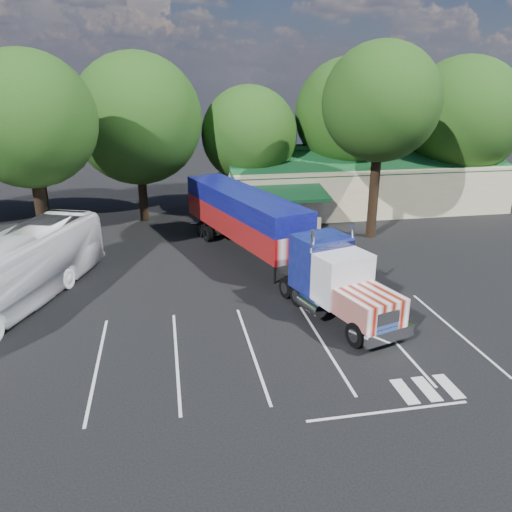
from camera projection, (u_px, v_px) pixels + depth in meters
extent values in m
plane|color=black|center=(232.00, 294.00, 27.00)|extent=(120.00, 120.00, 0.00)
cube|color=beige|center=(357.00, 183.00, 45.40)|extent=(24.00, 11.00, 4.00)
cube|color=#154A25|center=(369.00, 160.00, 42.34)|extent=(24.20, 6.25, 2.10)
cube|color=#154A25|center=(349.00, 152.00, 46.78)|extent=(24.20, 6.25, 2.10)
cube|color=beige|center=(286.00, 209.00, 38.95)|extent=(5.00, 2.50, 2.80)
cube|color=#154A25|center=(291.00, 194.00, 37.24)|extent=(5.40, 3.19, 0.80)
cylinder|color=black|center=(43.00, 196.00, 40.56)|extent=(0.70, 0.70, 4.00)
sphere|color=#173F12|center=(34.00, 131.00, 38.82)|extent=(8.40, 8.40, 8.40)
cylinder|color=black|center=(143.00, 194.00, 40.41)|extent=(0.70, 0.70, 4.30)
sphere|color=#173F12|center=(137.00, 119.00, 38.42)|extent=(10.00, 10.00, 10.00)
cylinder|color=black|center=(249.00, 191.00, 43.28)|extent=(0.70, 0.70, 3.60)
sphere|color=#173F12|center=(249.00, 134.00, 41.66)|extent=(8.00, 8.00, 8.00)
cylinder|color=black|center=(346.00, 181.00, 45.15)|extent=(0.70, 0.70, 4.50)
sphere|color=#173F12|center=(350.00, 114.00, 43.18)|extent=(9.60, 9.60, 9.60)
cylinder|color=black|center=(454.00, 183.00, 45.86)|extent=(0.70, 0.70, 3.90)
sphere|color=#173F12|center=(463.00, 117.00, 43.89)|extent=(10.40, 10.40, 10.40)
cylinder|color=black|center=(43.00, 221.00, 29.73)|extent=(0.70, 0.70, 6.00)
sphere|color=#173F12|center=(28.00, 120.00, 27.76)|extent=(7.60, 7.60, 7.60)
cylinder|color=black|center=(374.00, 193.00, 35.76)|extent=(0.70, 0.70, 6.50)
sphere|color=#173F12|center=(381.00, 102.00, 33.65)|extent=(8.00, 8.00, 8.00)
cube|color=black|center=(336.00, 300.00, 24.45)|extent=(3.08, 7.14, 0.26)
cube|color=white|center=(389.00, 336.00, 21.29)|extent=(2.52, 0.99, 0.56)
cube|color=white|center=(387.00, 321.00, 21.25)|extent=(1.21, 0.48, 0.92)
cube|color=white|center=(370.00, 306.00, 22.16)|extent=(2.97, 3.03, 1.18)
cube|color=silver|center=(343.00, 278.00, 23.66)|extent=(2.92, 2.31, 2.35)
cube|color=black|center=(352.00, 272.00, 22.93)|extent=(2.27, 0.77, 1.02)
cube|color=white|center=(333.00, 246.00, 23.94)|extent=(2.57, 0.88, 0.26)
cube|color=navy|center=(321.00, 262.00, 25.13)|extent=(3.04, 2.70, 2.76)
cylinder|color=white|center=(312.00, 265.00, 23.73)|extent=(0.23, 0.23, 3.47)
cylinder|color=white|center=(351.00, 257.00, 24.75)|extent=(0.23, 0.23, 3.47)
cylinder|color=white|center=(311.00, 305.00, 23.93)|extent=(1.12, 1.76, 0.67)
cylinder|color=white|center=(357.00, 294.00, 25.14)|extent=(1.12, 1.76, 0.67)
cube|color=silver|center=(243.00, 221.00, 32.58)|extent=(6.38, 13.29, 1.53)
cube|color=#0E0A66|center=(243.00, 201.00, 32.11)|extent=(6.38, 13.29, 1.23)
cube|color=black|center=(217.00, 225.00, 36.61)|extent=(2.22, 3.78, 0.36)
cube|color=black|center=(275.00, 272.00, 28.16)|extent=(0.15, 0.15, 1.43)
cube|color=black|center=(296.00, 268.00, 28.79)|extent=(0.15, 0.15, 1.43)
cube|color=white|center=(205.00, 222.00, 38.70)|extent=(2.38, 0.84, 0.12)
cylinder|color=black|center=(356.00, 335.00, 21.58)|extent=(0.67, 1.18, 1.12)
cylinder|color=black|center=(394.00, 324.00, 22.51)|extent=(0.67, 1.18, 1.12)
cylinder|color=black|center=(298.00, 295.00, 25.50)|extent=(0.67, 1.18, 1.12)
cylinder|color=black|center=(333.00, 288.00, 26.44)|extent=(0.67, 1.18, 1.12)
cylinder|color=black|center=(287.00, 288.00, 26.44)|extent=(0.67, 1.18, 1.12)
cylinder|color=black|center=(321.00, 280.00, 27.37)|extent=(0.67, 1.18, 1.12)
cylinder|color=black|center=(208.00, 234.00, 35.56)|extent=(0.67, 1.18, 1.12)
cylinder|color=black|center=(235.00, 230.00, 36.50)|extent=(0.67, 1.18, 1.12)
cylinder|color=black|center=(202.00, 229.00, 36.58)|extent=(0.67, 1.18, 1.12)
cylinder|color=black|center=(228.00, 226.00, 37.52)|extent=(0.67, 1.18, 1.12)
imported|color=black|center=(322.00, 287.00, 26.00)|extent=(0.44, 0.60, 1.54)
imported|color=black|center=(286.00, 249.00, 32.74)|extent=(1.37, 1.87, 0.94)
imported|color=white|center=(11.00, 272.00, 24.95)|extent=(7.76, 13.68, 3.74)
imported|color=#ACB0B4|center=(351.00, 208.00, 41.77)|extent=(4.88, 2.52, 1.53)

